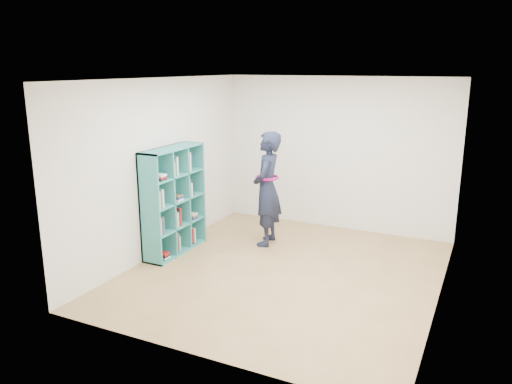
% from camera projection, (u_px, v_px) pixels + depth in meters
% --- Properties ---
extents(floor, '(4.50, 4.50, 0.00)m').
position_uv_depth(floor, '(285.00, 272.00, 6.86)').
color(floor, olive).
rests_on(floor, ground).
extents(ceiling, '(4.50, 4.50, 0.00)m').
position_uv_depth(ceiling, '(288.00, 79.00, 6.22)').
color(ceiling, white).
rests_on(ceiling, wall_back).
extents(wall_left, '(0.02, 4.50, 2.60)m').
position_uv_depth(wall_left, '(161.00, 167.00, 7.39)').
color(wall_left, silver).
rests_on(wall_left, floor).
extents(wall_right, '(0.02, 4.50, 2.60)m').
position_uv_depth(wall_right, '(448.00, 197.00, 5.70)').
color(wall_right, silver).
rests_on(wall_right, floor).
extents(wall_back, '(4.00, 0.02, 2.60)m').
position_uv_depth(wall_back, '(336.00, 154.00, 8.51)').
color(wall_back, silver).
rests_on(wall_back, floor).
extents(wall_front, '(4.00, 0.02, 2.60)m').
position_uv_depth(wall_front, '(193.00, 230.00, 4.58)').
color(wall_front, silver).
rests_on(wall_front, floor).
extents(bookshelf, '(0.35, 1.21, 1.61)m').
position_uv_depth(bookshelf, '(172.00, 202.00, 7.47)').
color(bookshelf, teal).
rests_on(bookshelf, floor).
extents(person, '(0.54, 0.72, 1.80)m').
position_uv_depth(person, '(267.00, 189.00, 7.77)').
color(person, black).
rests_on(person, floor).
extents(smartphone, '(0.05, 0.09, 0.13)m').
position_uv_depth(smartphone, '(259.00, 180.00, 7.87)').
color(smartphone, silver).
rests_on(smartphone, person).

